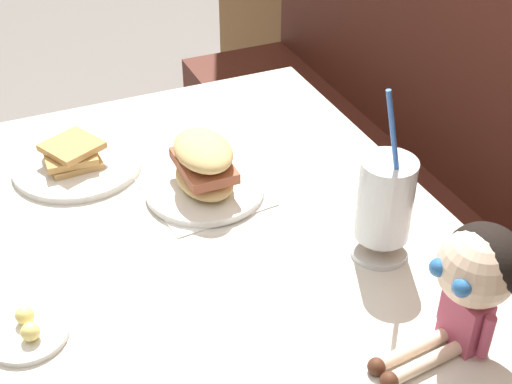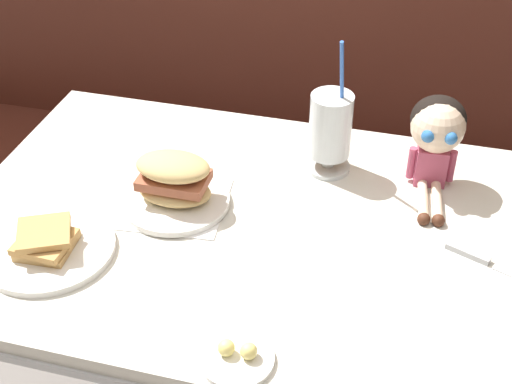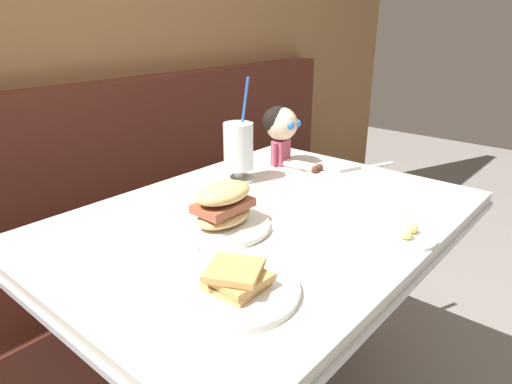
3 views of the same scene
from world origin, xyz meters
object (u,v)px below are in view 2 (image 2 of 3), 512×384
(sandwich_plate, at_px, (174,186))
(butter_saucer, at_px, (237,357))
(seated_doll, at_px, (437,131))
(toast_plate, at_px, (47,247))
(milkshake_glass, at_px, (330,130))
(butter_knife, at_px, (485,260))

(sandwich_plate, distance_m, butter_saucer, 0.43)
(butter_saucer, xyz_separation_m, seated_doll, (0.26, 0.57, 0.12))
(toast_plate, relative_size, sandwich_plate, 1.14)
(toast_plate, distance_m, seated_doll, 0.79)
(sandwich_plate, bearing_deg, seated_doll, 23.08)
(milkshake_glass, bearing_deg, sandwich_plate, -143.33)
(sandwich_plate, relative_size, butter_saucer, 1.83)
(seated_doll, bearing_deg, butter_saucer, -114.42)
(toast_plate, bearing_deg, butter_knife, 13.04)
(butter_knife, distance_m, seated_doll, 0.29)
(sandwich_plate, relative_size, seated_doll, 0.99)
(sandwich_plate, bearing_deg, toast_plate, -131.79)
(butter_saucer, height_order, seated_doll, seated_doll)
(milkshake_glass, bearing_deg, toast_plate, -138.25)
(toast_plate, xyz_separation_m, butter_knife, (0.79, 0.18, -0.01))
(sandwich_plate, distance_m, seated_doll, 0.54)
(toast_plate, xyz_separation_m, butter_saucer, (0.41, -0.16, -0.01))
(butter_knife, relative_size, seated_doll, 1.01)
(toast_plate, distance_m, sandwich_plate, 0.27)
(butter_knife, xyz_separation_m, seated_doll, (-0.12, 0.23, 0.12))
(milkshake_glass, distance_m, butter_knife, 0.41)
(toast_plate, height_order, seated_doll, seated_doll)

